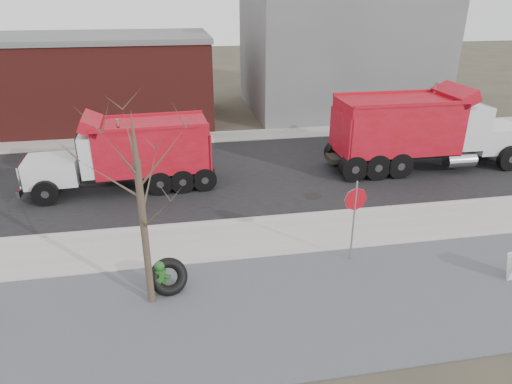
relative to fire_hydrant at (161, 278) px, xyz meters
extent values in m
plane|color=#383328|center=(2.95, 2.18, -0.43)|extent=(120.00, 120.00, 0.00)
cube|color=slate|center=(2.95, -1.32, -0.42)|extent=(60.00, 5.00, 0.03)
cube|color=#9E9B93|center=(2.95, 2.43, -0.40)|extent=(60.00, 2.50, 0.06)
cube|color=#9E9B93|center=(2.95, 3.73, -0.38)|extent=(60.00, 0.15, 0.11)
cube|color=black|center=(2.95, 8.48, -0.42)|extent=(60.00, 9.40, 0.02)
cube|color=#9E9B93|center=(2.95, 14.18, -0.40)|extent=(60.00, 2.00, 0.06)
cube|color=slate|center=(11.95, 20.18, 3.57)|extent=(12.00, 10.00, 8.00)
cube|color=maroon|center=(-7.05, 19.18, 2.07)|extent=(20.00, 8.00, 5.00)
cube|color=slate|center=(-7.05, 19.18, 4.72)|extent=(20.20, 8.20, 0.30)
cylinder|color=#382D23|center=(-0.25, -0.42, 1.57)|extent=(0.18, 0.18, 4.00)
cone|color=#382D23|center=(-0.25, -0.42, 4.17)|extent=(0.14, 0.14, 1.20)
cylinder|color=#2A6526|center=(0.00, 0.01, -0.40)|extent=(0.50, 0.50, 0.07)
cylinder|color=#2A6526|center=(0.00, 0.01, -0.06)|extent=(0.26, 0.26, 0.68)
cylinder|color=#2A6526|center=(0.00, 0.01, 0.25)|extent=(0.34, 0.34, 0.06)
sphere|color=#2A6526|center=(0.00, 0.01, 0.36)|extent=(0.27, 0.27, 0.27)
cylinder|color=#2A6526|center=(0.00, 0.01, 0.48)|extent=(0.06, 0.06, 0.07)
cylinder|color=#2A6526|center=(-0.18, 0.06, 0.05)|extent=(0.16, 0.16, 0.13)
cylinder|color=#2A6526|center=(0.19, -0.04, 0.05)|extent=(0.16, 0.16, 0.13)
cylinder|color=#2A6526|center=(-0.05, -0.18, 0.02)|extent=(0.20, 0.18, 0.17)
torus|color=black|center=(0.22, -0.02, 0.03)|extent=(1.20, 1.03, 1.03)
cylinder|color=gray|center=(5.67, 0.59, 0.88)|extent=(0.06, 0.06, 2.62)
cylinder|color=#A80C17|center=(5.67, 0.59, 1.63)|extent=(0.71, 0.11, 0.71)
cube|color=black|center=(11.79, 7.72, 0.26)|extent=(8.97, 0.92, 0.23)
cube|color=silver|center=(15.41, 7.72, 0.85)|extent=(2.31, 2.05, 1.15)
cube|color=silver|center=(13.51, 7.72, 1.58)|extent=(1.68, 2.41, 1.89)
cube|color=black|center=(14.26, 7.72, 2.11)|extent=(0.05, 2.10, 0.84)
cube|color=#B00F27|center=(10.43, 7.72, 1.69)|extent=(5.25, 2.52, 2.31)
cylinder|color=silver|center=(12.66, 8.72, 2.05)|extent=(0.15, 0.15, 2.52)
cylinder|color=black|center=(15.61, 8.85, 0.16)|extent=(1.15, 0.31, 1.15)
cylinder|color=black|center=(15.61, 6.59, 0.16)|extent=(1.15, 0.31, 1.15)
cylinder|color=black|center=(9.17, 8.73, 0.16)|extent=(1.15, 0.31, 1.15)
cylinder|color=black|center=(9.17, 6.71, 0.16)|extent=(1.15, 0.31, 1.15)
cube|color=black|center=(-1.47, 7.51, 0.18)|extent=(7.35, 1.18, 0.20)
cube|color=silver|center=(-4.22, 7.36, 0.66)|extent=(2.06, 1.85, 0.99)
cube|color=silver|center=(-5.29, 7.30, 0.66)|extent=(0.14, 1.57, 0.90)
cube|color=silver|center=(-2.33, 7.46, 1.29)|extent=(1.54, 2.14, 1.61)
cube|color=black|center=(-3.08, 7.42, 1.74)|extent=(0.15, 1.79, 0.72)
cube|color=#B00F27|center=(-0.31, 7.57, 1.38)|extent=(4.59, 2.39, 1.97)
cylinder|color=silver|center=(-1.43, 6.66, 1.69)|extent=(0.13, 0.13, 2.15)
cylinder|color=black|center=(-4.37, 6.38, 0.08)|extent=(1.00, 0.32, 0.99)
cylinder|color=black|center=(-4.48, 8.32, 0.08)|extent=(1.00, 0.32, 0.99)
cylinder|color=black|center=(0.81, 6.77, 0.08)|extent=(1.00, 0.32, 0.99)
cylinder|color=black|center=(0.72, 8.49, 0.08)|extent=(1.00, 0.32, 0.99)
camera|label=1|loc=(0.70, -10.68, 7.11)|focal=32.00mm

